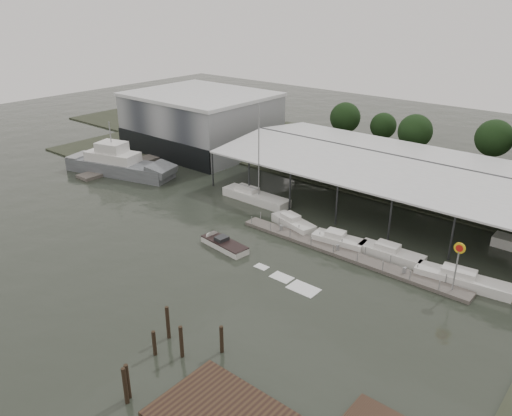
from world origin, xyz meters
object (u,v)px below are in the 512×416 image
Objects in this scene: speedboat_underway at (221,243)px; grey_trawler at (120,165)px; white_sailboat at (255,197)px; shell_fuel_sign at (458,258)px.

grey_trawler is at bearing -8.36° from speedboat_underway.
white_sailboat is (24.38, 5.12, -0.93)m from grey_trawler.
grey_trawler is 31.37m from speedboat_underway.
shell_fuel_sign is 0.39× the size of white_sailboat.
shell_fuel_sign is 0.31× the size of speedboat_underway.
grey_trawler is at bearing 179.16° from shell_fuel_sign.
shell_fuel_sign is at bearing -16.34° from grey_trawler.
speedboat_underway is at bearing -163.44° from shell_fuel_sign.
grey_trawler is 1.10× the size of speedboat_underway.
white_sailboat is (-30.18, 5.92, -3.27)m from shell_fuel_sign.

